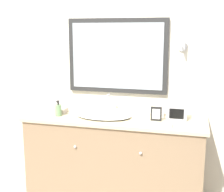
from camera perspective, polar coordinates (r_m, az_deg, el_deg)
The scene contains 9 objects.
wall_back at distance 3.22m, azimuth 2.02°, elevation 4.04°, with size 8.00×0.18×2.55m.
vanity_counter at distance 3.13m, azimuth 0.57°, elevation -11.85°, with size 1.71×0.61×0.91m.
sink_basin at distance 2.98m, azimuth -1.49°, elevation -3.43°, with size 0.53×0.41×0.19m.
soap_bottle at distance 3.03m, azimuth -9.77°, elevation -2.52°, with size 0.06×0.06×0.15m.
appliance_box at distance 2.94m, azimuth 11.80°, elevation -2.88°, with size 0.18×0.14×0.14m.
picture_frame at distance 2.86m, azimuth 8.08°, elevation -3.25°, with size 0.10×0.01×0.13m.
hand_towel_near_sink at distance 3.18m, azimuth -9.85°, elevation -2.57°, with size 0.17×0.13×0.04m.
hand_towel_far_corner at distance 3.05m, azimuth 7.83°, elevation -3.22°, with size 0.19×0.12×0.03m.
metal_tray at distance 2.73m, azimuth 9.32°, elevation -5.30°, with size 0.15×0.11×0.01m.
Camera 1 is at (0.70, -2.45, 1.70)m, focal length 50.00 mm.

